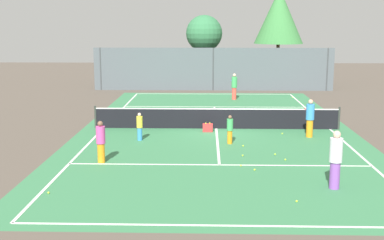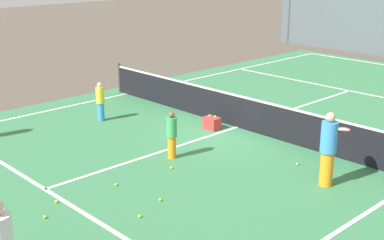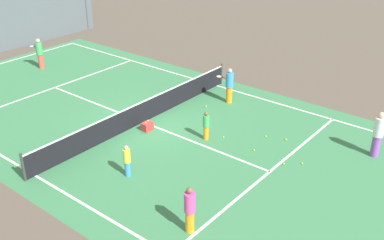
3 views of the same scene
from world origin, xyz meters
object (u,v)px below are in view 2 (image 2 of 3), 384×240
(tennis_ball_8, at_px, (225,116))
(player_3, at_px, (172,135))
(player_2, at_px, (100,101))
(tennis_ball_5, at_px, (140,216))
(tennis_ball_4, at_px, (171,168))
(tennis_ball_0, at_px, (45,217))
(player_5, at_px, (328,148))
(tennis_ball_9, at_px, (297,164))
(tennis_ball_10, at_px, (160,200))
(ball_crate, at_px, (212,123))
(tennis_ball_7, at_px, (56,202))
(tennis_ball_3, at_px, (116,185))

(tennis_ball_8, bearing_deg, player_3, -67.60)
(player_2, bearing_deg, tennis_ball_5, -28.02)
(player_2, relative_size, tennis_ball_4, 18.53)
(tennis_ball_4, bearing_deg, tennis_ball_0, -87.38)
(player_5, xyz_separation_m, tennis_ball_9, (-1.13, 0.51, -0.85))
(tennis_ball_9, relative_size, tennis_ball_10, 1.00)
(ball_crate, xyz_separation_m, tennis_ball_9, (3.45, -0.51, -0.15))
(ball_crate, height_order, tennis_ball_4, ball_crate)
(tennis_ball_0, distance_m, tennis_ball_7, 0.68)
(tennis_ball_4, relative_size, tennis_ball_9, 1.00)
(tennis_ball_7, xyz_separation_m, tennis_ball_8, (-1.72, 7.04, 0.00))
(tennis_ball_0, bearing_deg, player_5, 61.29)
(tennis_ball_3, xyz_separation_m, tennis_ball_5, (1.56, -0.55, 0.00))
(player_5, bearing_deg, tennis_ball_10, -121.13)
(player_2, distance_m, player_5, 7.61)
(tennis_ball_9, bearing_deg, tennis_ball_5, -96.79)
(tennis_ball_7, relative_size, tennis_ball_9, 1.00)
(tennis_ball_10, bearing_deg, player_3, 132.59)
(tennis_ball_3, height_order, tennis_ball_4, same)
(tennis_ball_4, xyz_separation_m, tennis_ball_8, (-2.01, 4.07, 0.00))
(tennis_ball_5, bearing_deg, tennis_ball_0, -132.95)
(tennis_ball_7, height_order, tennis_ball_8, same)
(tennis_ball_5, relative_size, tennis_ball_9, 1.00)
(player_2, height_order, tennis_ball_8, player_2)
(tennis_ball_5, bearing_deg, tennis_ball_10, 109.99)
(player_3, distance_m, tennis_ball_3, 2.19)
(player_5, bearing_deg, tennis_ball_7, -124.87)
(player_3, distance_m, tennis_ball_9, 3.21)
(tennis_ball_7, bearing_deg, player_3, 94.12)
(tennis_ball_0, bearing_deg, ball_crate, 104.33)
(tennis_ball_7, bearing_deg, player_2, 136.23)
(player_2, xyz_separation_m, player_5, (7.56, 0.88, 0.26))
(ball_crate, distance_m, tennis_ball_3, 4.68)
(player_2, relative_size, tennis_ball_10, 18.53)
(tennis_ball_10, bearing_deg, ball_crate, 121.67)
(tennis_ball_5, bearing_deg, player_2, 151.98)
(tennis_ball_3, distance_m, tennis_ball_5, 1.65)
(tennis_ball_4, distance_m, tennis_ball_9, 3.12)
(player_2, distance_m, tennis_ball_0, 6.47)
(tennis_ball_4, relative_size, tennis_ball_5, 1.00)
(tennis_ball_5, distance_m, tennis_ball_7, 1.92)
(player_3, bearing_deg, tennis_ball_3, -78.66)
(player_5, bearing_deg, tennis_ball_0, -118.71)
(tennis_ball_5, distance_m, tennis_ball_8, 7.08)
(player_2, relative_size, player_5, 0.71)
(player_5, height_order, ball_crate, player_5)
(ball_crate, xyz_separation_m, tennis_ball_10, (2.63, -4.26, -0.15))
(tennis_ball_10, bearing_deg, tennis_ball_0, -114.83)
(player_5, relative_size, ball_crate, 3.66)
(player_3, height_order, tennis_ball_8, player_3)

